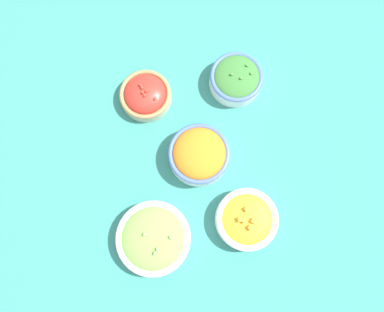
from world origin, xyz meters
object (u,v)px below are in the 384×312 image
object	(u,v)px
bowl_carrots	(199,153)
bowl_lettuce	(154,238)
bowl_broccoli	(236,79)
bowl_cherry_tomatoes	(145,95)
bowl_squash	(247,219)

from	to	relation	value
bowl_carrots	bowl_lettuce	distance (m)	0.24
bowl_lettuce	bowl_broccoli	size ratio (longest dim) A/B	1.31
bowl_carrots	bowl_broccoli	world-z (taller)	bowl_carrots
bowl_carrots	bowl_cherry_tomatoes	bearing A→B (deg)	-145.71
bowl_broccoli	bowl_squash	size ratio (longest dim) A/B	0.91
bowl_carrots	bowl_cherry_tomatoes	distance (m)	0.21
bowl_cherry_tomatoes	bowl_broccoli	size ratio (longest dim) A/B	0.97
bowl_lettuce	bowl_broccoli	bearing A→B (deg)	145.92
bowl_carrots	bowl_cherry_tomatoes	xyz separation A→B (m)	(-0.17, -0.12, -0.01)
bowl_cherry_tomatoes	bowl_squash	xyz separation A→B (m)	(0.35, 0.21, 0.00)
bowl_carrots	bowl_squash	bearing A→B (deg)	28.51
bowl_lettuce	bowl_carrots	bearing A→B (deg)	144.96
bowl_broccoli	bowl_lettuce	bearing A→B (deg)	-34.08
bowl_lettuce	bowl_broccoli	xyz separation A→B (m)	(-0.38, 0.26, 0.00)
bowl_broccoli	bowl_squash	xyz separation A→B (m)	(0.36, -0.03, -0.00)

